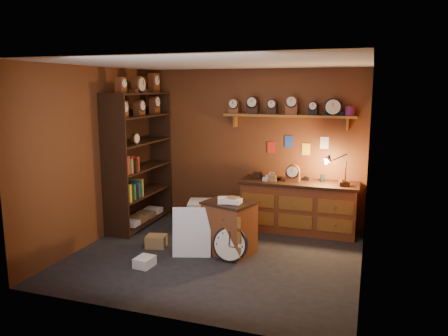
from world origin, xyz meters
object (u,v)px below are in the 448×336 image
(shelving_unit, at_px, (137,154))
(workbench, at_px, (299,204))
(big_round_clock, at_px, (230,244))
(low_cabinet, at_px, (229,225))

(shelving_unit, xyz_separation_m, workbench, (2.73, 0.49, -0.78))
(shelving_unit, bearing_deg, big_round_clock, -28.60)
(shelving_unit, height_order, big_round_clock, shelving_unit)
(workbench, xyz_separation_m, big_round_clock, (-0.68, -1.61, -0.23))
(low_cabinet, bearing_deg, workbench, 77.12)
(workbench, relative_size, low_cabinet, 2.24)
(shelving_unit, xyz_separation_m, low_cabinet, (1.94, -0.83, -0.83))
(big_round_clock, bearing_deg, low_cabinet, 109.90)
(low_cabinet, bearing_deg, big_round_clock, -52.15)
(low_cabinet, height_order, big_round_clock, low_cabinet)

